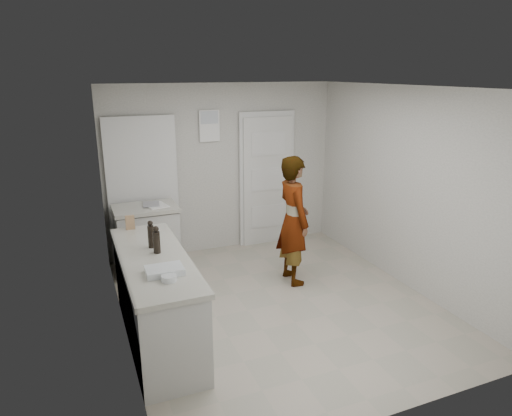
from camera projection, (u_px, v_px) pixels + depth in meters
name	position (u px, v px, depth m)	size (l,w,h in m)	color
ground	(278.00, 304.00, 5.42)	(4.00, 4.00, 0.00)	#AFA593
room_shell	(213.00, 185.00, 6.79)	(4.00, 4.00, 4.00)	#A6A59D
main_counter	(157.00, 302.00, 4.60)	(0.64, 1.96, 0.93)	beige
side_counter	(148.00, 241.00, 6.22)	(0.84, 0.61, 0.93)	beige
person	(293.00, 220.00, 5.81)	(0.61, 0.40, 1.67)	silver
cake_mix_box	(130.00, 222.00, 5.19)	(0.10, 0.05, 0.16)	#936A49
spice_jar	(155.00, 231.00, 5.03)	(0.05, 0.05, 0.08)	tan
oil_cruet_a	(157.00, 240.00, 4.50)	(0.07, 0.07, 0.28)	black
oil_cruet_b	(151.00, 235.00, 4.64)	(0.06, 0.06, 0.29)	black
baking_dish	(164.00, 271.00, 4.07)	(0.33, 0.24, 0.06)	silver
egg_bowl	(169.00, 278.00, 3.93)	(0.13, 0.13, 0.05)	silver
papers	(156.00, 205.00, 6.12)	(0.25, 0.32, 0.01)	white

